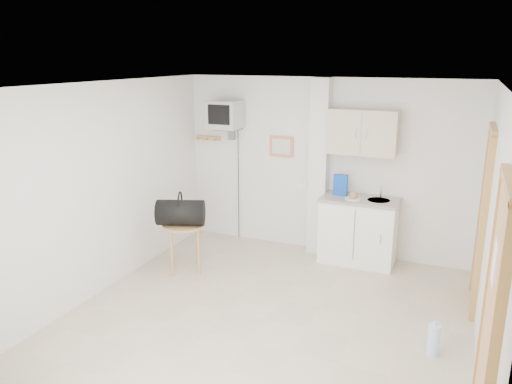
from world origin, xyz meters
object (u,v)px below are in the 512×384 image
at_px(crt_television, 226,116).
at_px(water_bottle, 433,340).
at_px(duffel_bag, 180,212).
at_px(round_table, 184,231).

relative_size(crt_television, water_bottle, 6.11).
bearing_deg(duffel_bag, crt_television, 67.91).
distance_m(round_table, water_bottle, 3.31).
bearing_deg(round_table, duffel_bag, -105.95).
xyz_separation_m(round_table, water_bottle, (3.19, -0.78, -0.40)).
relative_size(round_table, duffel_bag, 0.96).
xyz_separation_m(crt_television, round_table, (-0.02, -1.23, -1.38)).
height_order(round_table, water_bottle, round_table).
height_order(crt_television, duffel_bag, crt_television).
distance_m(crt_television, duffel_bag, 1.70).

